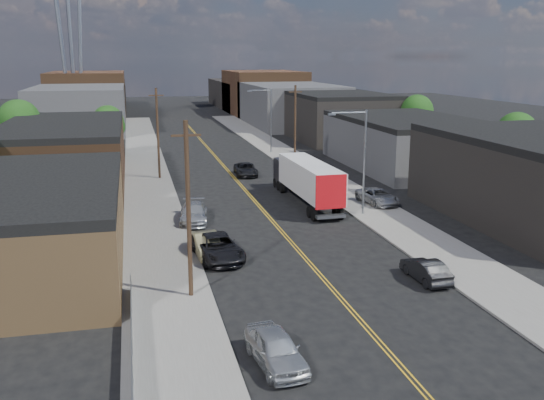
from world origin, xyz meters
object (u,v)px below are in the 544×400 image
car_right_oncoming (426,270)px  car_right_lot_a (378,196)px  car_right_lot_b (332,180)px  car_ahead_truck (246,169)px  car_left_a (276,349)px  car_left_d (193,213)px  car_right_lot_c (308,170)px  semi_truck (305,178)px  car_left_c (217,247)px  car_left_b (207,244)px

car_right_oncoming → car_right_lot_a: size_ratio=0.83×
car_right_lot_b → car_ahead_truck: car_right_lot_b is taller
car_left_a → car_left_d: size_ratio=0.85×
car_left_d → car_right_lot_c: (14.60, 16.44, 0.06)m
car_right_oncoming → car_right_lot_c: car_right_lot_c is taller
semi_truck → car_right_lot_a: (6.10, -2.79, -1.43)m
car_right_lot_b → car_ahead_truck: size_ratio=1.00×
car_right_lot_b → car_left_c: bearing=-120.1°
semi_truck → car_left_d: (-10.90, -4.79, -1.50)m
car_left_b → car_right_lot_b: (15.34, 18.69, 0.13)m
car_left_d → car_ahead_truck: car_left_d is taller
semi_truck → car_left_d: 12.00m
car_right_lot_c → car_left_c: bearing=-126.8°
car_left_c → car_right_lot_a: (16.41, 11.69, 0.03)m
car_right_lot_a → car_right_lot_b: bearing=93.8°
car_left_d → car_right_lot_a: bearing=13.9°
car_left_b → car_ahead_truck: 28.57m
car_left_a → car_ahead_truck: size_ratio=0.89×
car_left_a → car_right_lot_c: bearing=65.1°
car_left_d → car_right_lot_b: bearing=40.3°
semi_truck → car_right_lot_a: size_ratio=3.05×
car_left_d → car_right_lot_b: car_right_lot_b is taller
car_right_lot_b → semi_truck: bearing=-123.7°
car_right_lot_a → car_right_lot_c: 14.64m
car_left_a → car_ahead_truck: bearing=74.4°
semi_truck → car_ahead_truck: 14.39m
car_right_oncoming → car_right_lot_b: (3.01, 26.58, 0.20)m
semi_truck → car_left_c: size_ratio=2.61×
car_right_lot_c → car_ahead_truck: (-6.70, 2.32, -0.13)m
car_right_oncoming → car_right_lot_a: bearing=-105.9°
car_left_b → car_left_d: bearing=86.5°
car_right_lot_b → car_right_lot_c: car_right_lot_b is taller
car_left_d → car_right_lot_a: 17.12m
car_left_a → car_right_oncoming: (11.26, 8.00, -0.09)m
car_left_c → car_right_oncoming: size_ratio=1.40×
semi_truck → car_right_lot_b: 6.99m
car_left_b → car_ahead_truck: size_ratio=0.90×
car_left_d → car_right_lot_c: bearing=55.6°
car_left_a → car_left_c: car_left_c is taller
semi_truck → car_right_lot_c: semi_truck is taller
car_left_c → car_right_oncoming: bearing=-37.9°
semi_truck → car_right_lot_a: semi_truck is taller
car_left_a → car_right_lot_a: bearing=52.4°
car_left_b → car_right_oncoming: (12.33, -7.90, -0.07)m
car_left_c → car_right_lot_c: size_ratio=1.45×
car_left_b → car_right_oncoming: bearing=-36.2°
semi_truck → car_ahead_truck: (-3.00, 13.98, -1.57)m
semi_truck → car_right_lot_b: bearing=48.3°
car_right_lot_a → car_ahead_truck: car_right_lot_a is taller
car_right_lot_a → semi_truck: bearing=147.5°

